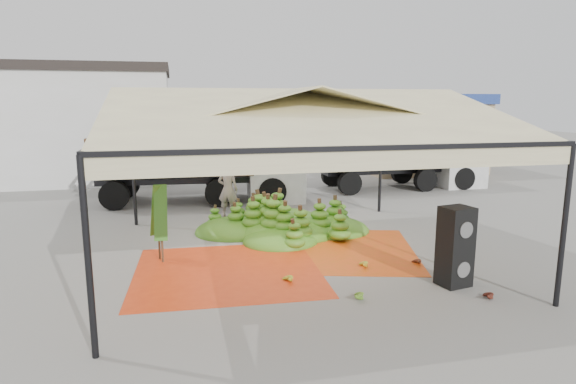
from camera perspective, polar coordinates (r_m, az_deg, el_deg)
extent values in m
plane|color=slate|center=(11.92, 0.71, -7.50)|extent=(90.00, 90.00, 0.00)
cylinder|color=black|center=(7.45, -22.61, -7.45)|extent=(0.10, 0.10, 3.00)
cylinder|color=black|center=(9.95, 29.91, -3.63)|extent=(0.10, 0.10, 3.00)
cylinder|color=black|center=(15.21, -17.84, 1.77)|extent=(0.10, 0.10, 3.00)
cylinder|color=black|center=(16.58, 10.90, 2.78)|extent=(0.10, 0.10, 3.00)
pyramid|color=beige|center=(11.33, 0.75, 9.58)|extent=(8.00, 8.00, 1.00)
cube|color=black|center=(11.35, 0.74, 7.05)|extent=(8.00, 8.00, 0.08)
cube|color=beige|center=(11.36, 0.74, 6.15)|extent=(8.00, 8.00, 0.36)
cube|color=silver|center=(26.07, -29.56, 6.60)|extent=(14.00, 6.00, 5.00)
cube|color=black|center=(26.08, -30.11, 12.51)|extent=(14.30, 6.30, 0.40)
cube|color=tan|center=(27.23, 14.83, 6.25)|extent=(6.00, 5.00, 3.60)
cube|color=navy|center=(27.16, 15.04, 10.56)|extent=(6.30, 5.30, 0.50)
cube|color=red|center=(10.92, -7.20, -9.27)|extent=(4.22, 4.04, 0.01)
cube|color=#E14615|center=(12.42, 6.28, -6.78)|extent=(4.53, 4.66, 0.01)
ellipsoid|color=#367819|center=(13.83, -0.18, -2.53)|extent=(5.73, 4.93, 1.12)
ellipsoid|color=gold|center=(10.18, -0.36, -10.16)|extent=(0.49, 0.43, 0.19)
ellipsoid|color=gold|center=(11.18, 8.58, -8.34)|extent=(0.45, 0.38, 0.19)
ellipsoid|color=#521712|center=(10.12, 22.27, -11.13)|extent=(0.49, 0.45, 0.18)
ellipsoid|color=#512312|center=(11.62, 14.77, -7.89)|extent=(0.41, 0.35, 0.17)
ellipsoid|color=#507718|center=(9.45, 7.84, -11.88)|extent=(0.55, 0.51, 0.21)
ellipsoid|color=#50851B|center=(10.31, 4.08, 4.55)|extent=(0.24, 0.24, 0.20)
ellipsoid|color=#50851B|center=(10.84, 11.70, 4.65)|extent=(0.24, 0.24, 0.20)
ellipsoid|color=#50851B|center=(11.55, 18.49, 4.68)|extent=(0.24, 0.24, 0.20)
ellipsoid|color=#50851B|center=(12.40, 24.43, 4.65)|extent=(0.24, 0.24, 0.20)
cube|color=black|center=(10.51, 19.06, -8.26)|extent=(0.68, 0.62, 0.82)
cube|color=black|center=(10.28, 19.34, -3.93)|extent=(0.68, 0.62, 0.82)
imported|color=gray|center=(15.77, -7.14, 0.29)|extent=(0.77, 0.65, 1.80)
cube|color=#53331B|center=(18.47, -13.15, 2.49)|extent=(5.84, 3.05, 0.14)
cube|color=silver|center=(18.52, -1.60, 3.14)|extent=(2.23, 2.64, 2.60)
cylinder|color=black|center=(17.77, -19.89, -0.39)|extent=(1.04, 0.42, 1.02)
cylinder|color=black|center=(19.95, -18.64, 0.83)|extent=(1.04, 0.42, 1.02)
cylinder|color=black|center=(17.40, -8.16, -0.08)|extent=(1.04, 0.42, 1.02)
cylinder|color=black|center=(19.63, -8.21, 1.13)|extent=(1.04, 0.42, 1.02)
cylinder|color=black|center=(17.51, -1.88, 0.09)|extent=(1.04, 0.42, 1.02)
cylinder|color=black|center=(19.72, -2.63, 1.27)|extent=(1.04, 0.42, 1.02)
ellipsoid|color=#4B7919|center=(18.41, -13.23, 4.23)|extent=(4.67, 2.39, 0.79)
cube|color=yellow|center=(18.32, -11.52, 5.69)|extent=(2.43, 2.43, 0.28)
cube|color=#52341B|center=(21.18, 11.14, 3.39)|extent=(5.35, 2.53, 0.13)
cube|color=silver|center=(22.88, 19.14, 3.80)|extent=(1.95, 2.37, 2.44)
cylinder|color=black|center=(19.56, 7.32, 1.03)|extent=(0.96, 0.33, 0.96)
cylinder|color=black|center=(21.52, 5.26, 1.95)|extent=(0.96, 0.33, 0.96)
cylinder|color=black|center=(21.03, 15.98, 1.37)|extent=(0.96, 0.33, 0.96)
cylinder|color=black|center=(22.87, 13.33, 2.21)|extent=(0.96, 0.33, 0.96)
cylinder|color=black|center=(21.98, 20.06, 1.52)|extent=(0.96, 0.33, 0.96)
cylinder|color=black|center=(23.75, 17.21, 2.33)|extent=(0.96, 0.33, 0.96)
ellipsoid|color=#42801A|center=(21.13, 11.19, 4.82)|extent=(4.28, 1.98, 0.74)
cube|color=yellow|center=(21.32, 12.53, 5.97)|extent=(2.16, 2.15, 0.26)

